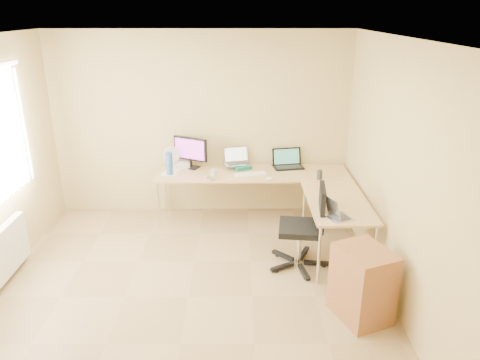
{
  "coord_description": "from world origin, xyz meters",
  "views": [
    {
      "loc": [
        0.53,
        -4.03,
        2.84
      ],
      "look_at": [
        0.55,
        1.1,
        0.9
      ],
      "focal_mm": 33.92,
      "sensor_mm": 36.0,
      "label": 1
    }
  ],
  "objects_px": {
    "monitor": "(190,153)",
    "laptop_black": "(288,159)",
    "laptop_center": "(237,156)",
    "office_chair": "(300,227)",
    "water_bottle": "(169,164)",
    "cabinet": "(362,284)",
    "desk_main": "(252,197)",
    "desk_fan": "(172,158)",
    "laptop_return": "(340,210)",
    "mug": "(213,172)",
    "desk_return": "(336,229)",
    "keyboard": "(250,174)"
  },
  "relations": [
    {
      "from": "mug",
      "to": "laptop_return",
      "type": "height_order",
      "value": "laptop_return"
    },
    {
      "from": "monitor",
      "to": "laptop_return",
      "type": "distance_m",
      "value": 2.43
    },
    {
      "from": "water_bottle",
      "to": "laptop_return",
      "type": "distance_m",
      "value": 2.44
    },
    {
      "from": "laptop_center",
      "to": "mug",
      "type": "bearing_deg",
      "value": -148.69
    },
    {
      "from": "desk_return",
      "to": "keyboard",
      "type": "distance_m",
      "value": 1.4
    },
    {
      "from": "water_bottle",
      "to": "office_chair",
      "type": "distance_m",
      "value": 2.02
    },
    {
      "from": "cabinet",
      "to": "desk_fan",
      "type": "bearing_deg",
      "value": 109.5
    },
    {
      "from": "monitor",
      "to": "desk_fan",
      "type": "relative_size",
      "value": 1.8
    },
    {
      "from": "water_bottle",
      "to": "laptop_return",
      "type": "height_order",
      "value": "water_bottle"
    },
    {
      "from": "mug",
      "to": "water_bottle",
      "type": "bearing_deg",
      "value": 176.85
    },
    {
      "from": "monitor",
      "to": "laptop_center",
      "type": "relative_size",
      "value": 1.45
    },
    {
      "from": "laptop_return",
      "to": "office_chair",
      "type": "bearing_deg",
      "value": 35.81
    },
    {
      "from": "desk_fan",
      "to": "office_chair",
      "type": "distance_m",
      "value": 2.2
    },
    {
      "from": "desk_return",
      "to": "mug",
      "type": "xyz_separation_m",
      "value": [
        -1.51,
        0.87,
        0.41
      ]
    },
    {
      "from": "laptop_center",
      "to": "office_chair",
      "type": "height_order",
      "value": "laptop_center"
    },
    {
      "from": "office_chair",
      "to": "cabinet",
      "type": "distance_m",
      "value": 1.08
    },
    {
      "from": "cabinet",
      "to": "laptop_black",
      "type": "bearing_deg",
      "value": 79.2
    },
    {
      "from": "laptop_return",
      "to": "cabinet",
      "type": "distance_m",
      "value": 0.85
    },
    {
      "from": "keyboard",
      "to": "desk_fan",
      "type": "height_order",
      "value": "desk_fan"
    },
    {
      "from": "laptop_return",
      "to": "desk_main",
      "type": "bearing_deg",
      "value": 9.45
    },
    {
      "from": "laptop_black",
      "to": "water_bottle",
      "type": "bearing_deg",
      "value": 179.83
    },
    {
      "from": "laptop_return",
      "to": "mug",
      "type": "bearing_deg",
      "value": 24.84
    },
    {
      "from": "keyboard",
      "to": "mug",
      "type": "height_order",
      "value": "mug"
    },
    {
      "from": "desk_return",
      "to": "laptop_black",
      "type": "xyz_separation_m",
      "value": [
        -0.46,
        1.2,
        0.5
      ]
    },
    {
      "from": "desk_main",
      "to": "cabinet",
      "type": "relative_size",
      "value": 3.58
    },
    {
      "from": "laptop_black",
      "to": "office_chair",
      "type": "bearing_deg",
      "value": -100.36
    },
    {
      "from": "laptop_black",
      "to": "cabinet",
      "type": "height_order",
      "value": "laptop_black"
    },
    {
      "from": "monitor",
      "to": "mug",
      "type": "distance_m",
      "value": 0.5
    },
    {
      "from": "laptop_black",
      "to": "laptop_return",
      "type": "relative_size",
      "value": 1.38
    },
    {
      "from": "monitor",
      "to": "cabinet",
      "type": "relative_size",
      "value": 0.7
    },
    {
      "from": "cabinet",
      "to": "monitor",
      "type": "bearing_deg",
      "value": 105.83
    },
    {
      "from": "laptop_center",
      "to": "desk_main",
      "type": "bearing_deg",
      "value": -57.54
    },
    {
      "from": "laptop_center",
      "to": "laptop_black",
      "type": "xyz_separation_m",
      "value": [
        0.72,
        -0.0,
        -0.04
      ]
    },
    {
      "from": "mug",
      "to": "cabinet",
      "type": "xyz_separation_m",
      "value": [
        1.53,
        -2.04,
        -0.41
      ]
    },
    {
      "from": "desk_main",
      "to": "desk_return",
      "type": "bearing_deg",
      "value": -45.73
    },
    {
      "from": "desk_return",
      "to": "cabinet",
      "type": "relative_size",
      "value": 1.76
    },
    {
      "from": "desk_main",
      "to": "cabinet",
      "type": "height_order",
      "value": "same"
    },
    {
      "from": "laptop_center",
      "to": "desk_fan",
      "type": "bearing_deg",
      "value": 166.04
    },
    {
      "from": "water_bottle",
      "to": "cabinet",
      "type": "height_order",
      "value": "water_bottle"
    },
    {
      "from": "desk_main",
      "to": "laptop_black",
      "type": "xyz_separation_m",
      "value": [
        0.51,
        0.2,
        0.5
      ]
    },
    {
      "from": "keyboard",
      "to": "laptop_return",
      "type": "bearing_deg",
      "value": -71.2
    },
    {
      "from": "desk_fan",
      "to": "water_bottle",
      "type": "bearing_deg",
      "value": -111.37
    },
    {
      "from": "monitor",
      "to": "laptop_black",
      "type": "bearing_deg",
      "value": 26.74
    },
    {
      "from": "mug",
      "to": "laptop_return",
      "type": "bearing_deg",
      "value": -43.12
    },
    {
      "from": "laptop_center",
      "to": "office_chair",
      "type": "distance_m",
      "value": 1.64
    },
    {
      "from": "laptop_center",
      "to": "water_bottle",
      "type": "bearing_deg",
      "value": -176.22
    },
    {
      "from": "desk_main",
      "to": "keyboard",
      "type": "height_order",
      "value": "keyboard"
    },
    {
      "from": "desk_main",
      "to": "desk_return",
      "type": "relative_size",
      "value": 2.04
    },
    {
      "from": "water_bottle",
      "to": "desk_main",
      "type": "bearing_deg",
      "value": 4.72
    },
    {
      "from": "desk_fan",
      "to": "desk_main",
      "type": "bearing_deg",
      "value": -31.44
    }
  ]
}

